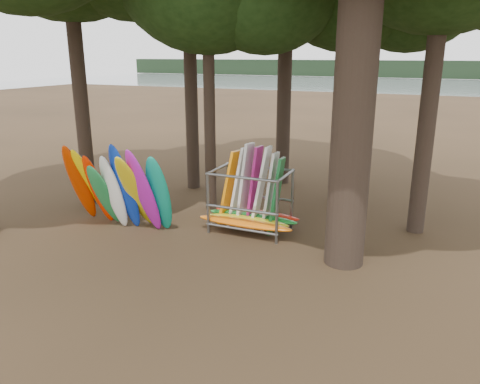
% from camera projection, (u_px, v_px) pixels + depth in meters
% --- Properties ---
extents(ground, '(120.00, 120.00, 0.00)m').
position_uv_depth(ground, '(197.00, 246.00, 14.21)').
color(ground, '#47331E').
rests_on(ground, ground).
extents(lake, '(160.00, 160.00, 0.00)m').
position_uv_depth(lake, '(400.00, 94.00, 66.83)').
color(lake, gray).
rests_on(lake, ground).
extents(far_shore, '(160.00, 4.00, 4.00)m').
position_uv_depth(far_shore, '(423.00, 69.00, 110.10)').
color(far_shore, black).
rests_on(far_shore, ground).
extents(kayak_row, '(3.88, 2.08, 3.10)m').
position_uv_depth(kayak_row, '(117.00, 190.00, 15.23)').
color(kayak_row, '#C12E00').
rests_on(kayak_row, ground).
extents(storage_rack, '(3.23, 1.56, 2.89)m').
position_uv_depth(storage_rack, '(251.00, 203.00, 15.22)').
color(storage_rack, slate).
rests_on(storage_rack, ground).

